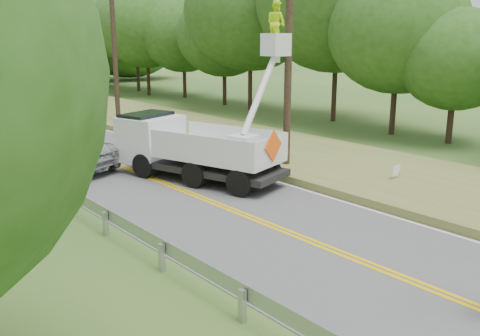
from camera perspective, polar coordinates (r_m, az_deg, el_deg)
ground at (r=13.05m, az=17.46°, el=-11.45°), size 140.00×140.00×0.00m
road at (r=23.20m, az=-12.74°, el=0.18°), size 7.20×96.00×0.03m
guardrail at (r=22.47m, az=-23.02°, el=0.35°), size 0.18×48.00×0.77m
utility_poles at (r=27.65m, az=-6.84°, el=13.66°), size 1.60×43.30×10.00m
tall_grass_verge at (r=27.03m, az=0.72°, el=2.81°), size 7.00×96.00×0.30m
treeline_right at (r=40.81m, az=-0.37°, el=15.45°), size 11.01×54.29×12.29m
bucket_truck at (r=20.93m, az=-5.85°, el=3.23°), size 5.44×7.25×6.75m
suv_silver at (r=23.12m, az=-19.30°, el=1.65°), size 4.25×6.06×1.54m
suv_darkgrey at (r=29.71m, az=-24.40°, el=3.80°), size 2.34×5.29×1.51m
yard_sign at (r=20.43m, az=16.58°, el=-0.36°), size 0.54×0.09×0.79m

